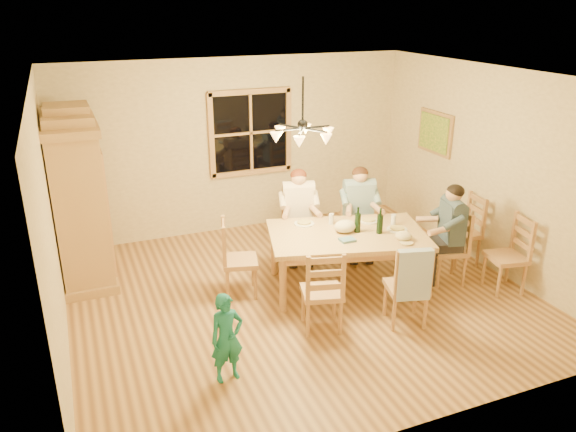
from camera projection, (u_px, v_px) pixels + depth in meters
name	position (u px, v px, depth m)	size (l,w,h in m)	color
floor	(301.00, 295.00, 7.06)	(5.50, 5.50, 0.00)	brown
ceiling	(303.00, 76.00, 6.08)	(5.50, 5.00, 0.02)	white
wall_back	(238.00, 146.00, 8.73)	(5.50, 0.02, 2.70)	tan
wall_left	(50.00, 227.00, 5.60)	(0.02, 5.00, 2.70)	tan
wall_right	(489.00, 169.00, 7.54)	(0.02, 5.00, 2.70)	tan
window	(251.00, 133.00, 8.70)	(1.30, 0.06, 1.30)	black
painting	(435.00, 133.00, 8.47)	(0.06, 0.78, 0.64)	#A27146
chandelier	(303.00, 133.00, 6.31)	(0.77, 0.68, 0.71)	black
armoire	(80.00, 202.00, 7.19)	(0.66, 1.40, 2.30)	#A27146
dining_table	(347.00, 240.00, 7.03)	(2.17, 1.64, 0.76)	#A6824A
chair_far_left	(298.00, 239.00, 7.95)	(0.53, 0.52, 0.99)	#B07E4D
chair_far_right	(357.00, 236.00, 8.05)	(0.53, 0.52, 0.99)	#B07E4D
chair_near_left	(322.00, 304.00, 6.26)	(0.53, 0.52, 0.99)	#B07E4D
chair_near_right	(405.00, 299.00, 6.37)	(0.53, 0.52, 0.99)	#B07E4D
chair_end_left	(241.00, 272.00, 7.00)	(0.52, 0.53, 0.99)	#B07E4D
chair_end_right	(447.00, 260.00, 7.32)	(0.52, 0.53, 0.99)	#B07E4D
adult_woman	(298.00, 204.00, 7.76)	(0.48, 0.50, 0.87)	beige
adult_plaid_man	(359.00, 201.00, 7.86)	(0.48, 0.50, 0.87)	#2D5D7C
adult_slate_man	(451.00, 222.00, 7.13)	(0.50, 0.48, 0.87)	#3A4A5C
towel	(414.00, 275.00, 6.05)	(0.38, 0.10, 0.58)	#94A6C9
wine_bottle_a	(358.00, 220.00, 6.97)	(0.08, 0.08, 0.33)	black
wine_bottle_b	(380.00, 221.00, 6.93)	(0.08, 0.08, 0.33)	black
plate_woman	(304.00, 224.00, 7.26)	(0.26, 0.26, 0.02)	white
plate_plaid	(368.00, 221.00, 7.36)	(0.26, 0.26, 0.02)	white
plate_slate	(397.00, 229.00, 7.07)	(0.26, 0.26, 0.02)	white
wine_glass_a	(331.00, 219.00, 7.25)	(0.06, 0.06, 0.14)	silver
wine_glass_b	(393.00, 220.00, 7.22)	(0.06, 0.06, 0.14)	silver
cap	(404.00, 236.00, 6.76)	(0.20, 0.20, 0.11)	#C6B384
napkin	(347.00, 240.00, 6.75)	(0.18, 0.14, 0.03)	slate
cloth_bundle	(345.00, 226.00, 6.99)	(0.28, 0.22, 0.15)	#C5B78F
child	(227.00, 338.00, 5.36)	(0.33, 0.22, 0.92)	#1B7979
chair_spare_front	(504.00, 268.00, 7.10)	(0.49, 0.51, 0.99)	#B07E4D
chair_spare_back	(461.00, 243.00, 7.84)	(0.47, 0.49, 0.99)	#B07E4D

